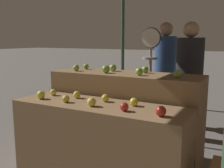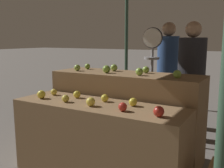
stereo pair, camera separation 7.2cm
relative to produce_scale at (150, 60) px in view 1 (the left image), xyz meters
name	(u,v)px [view 1 (the left image)]	position (x,y,z in m)	size (l,w,h in m)	color
display_counter_front	(99,141)	(-0.08, -1.21, -0.73)	(1.75, 0.55, 0.76)	olive
display_counter_back	(125,115)	(-0.08, -0.61, -0.61)	(1.75, 0.55, 1.00)	olive
apple_front_0	(41,95)	(-0.72, -1.31, -0.30)	(0.09, 0.09, 0.09)	gold
apple_front_1	(66,99)	(-0.39, -1.30, -0.31)	(0.07, 0.07, 0.07)	gold
apple_front_2	(92,102)	(-0.09, -1.31, -0.30)	(0.08, 0.08, 0.08)	yellow
apple_front_3	(124,107)	(0.25, -1.32, -0.31)	(0.08, 0.08, 0.08)	#B72D23
apple_front_4	(161,111)	(0.58, -1.32, -0.30)	(0.09, 0.09, 0.09)	#AD281E
apple_front_5	(53,92)	(-0.72, -1.11, -0.31)	(0.07, 0.07, 0.07)	yellow
apple_front_6	(77,95)	(-0.41, -1.10, -0.31)	(0.08, 0.08, 0.08)	gold
apple_front_7	(105,98)	(-0.06, -1.09, -0.31)	(0.08, 0.08, 0.08)	gold
apple_front_8	(134,102)	(0.25, -1.11, -0.31)	(0.08, 0.08, 0.08)	gold
apple_back_0	(76,68)	(-0.70, -0.71, -0.07)	(0.08, 0.08, 0.08)	#8EB247
apple_back_1	(106,69)	(-0.28, -0.71, -0.07)	(0.09, 0.09, 0.09)	#7AA338
apple_back_2	(139,72)	(0.13, -0.71, -0.07)	(0.08, 0.08, 0.08)	#84AD3D
apple_back_3	(177,74)	(0.54, -0.70, -0.07)	(0.08, 0.08, 0.08)	#84AD3D
apple_back_4	(86,66)	(-0.70, -0.49, -0.08)	(0.07, 0.07, 0.07)	#84AD3D
apple_back_5	(113,68)	(-0.29, -0.51, -0.07)	(0.08, 0.08, 0.08)	#8EB247
apple_back_6	(145,70)	(0.12, -0.49, -0.07)	(0.08, 0.08, 0.08)	#7AA338
produce_scale	(150,60)	(0.00, 0.00, 0.00)	(0.27, 0.20, 1.53)	#99999E
person_vendor_at_scale	(189,73)	(0.45, 0.31, -0.18)	(0.42, 0.42, 1.61)	#2D2D38
person_customer_left	(165,66)	(-0.03, 0.77, -0.16)	(0.41, 0.41, 1.64)	#2D2D38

